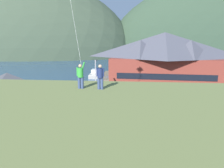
% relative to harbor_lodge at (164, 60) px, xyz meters
% --- Properties ---
extents(ground_plane, '(600.00, 600.00, 0.00)m').
position_rel_harbor_lodge_xyz_m(ground_plane, '(-11.04, -21.76, -6.33)').
color(ground_plane, '#66604C').
extents(parking_lot_pad, '(40.00, 20.00, 0.10)m').
position_rel_harbor_lodge_xyz_m(parking_lot_pad, '(-11.04, -16.76, -6.28)').
color(parking_lot_pad, gray).
rests_on(parking_lot_pad, ground).
extents(bay_water, '(360.00, 84.00, 0.03)m').
position_rel_harbor_lodge_xyz_m(bay_water, '(-11.04, 38.24, -6.31)').
color(bay_water, navy).
rests_on(bay_water, ground).
extents(far_hill_east_peak, '(144.20, 75.21, 94.46)m').
position_rel_harbor_lodge_xyz_m(far_hill_east_peak, '(-77.57, 89.14, -6.33)').
color(far_hill_east_peak, '#3D4C38').
rests_on(far_hill_east_peak, ground).
extents(far_hill_center_saddle, '(133.05, 51.44, 89.71)m').
position_rel_harbor_lodge_xyz_m(far_hill_center_saddle, '(44.75, 92.00, -6.33)').
color(far_hill_center_saddle, '#334733').
rests_on(far_hill_center_saddle, ground).
extents(harbor_lodge, '(22.96, 13.61, 11.81)m').
position_rel_harbor_lodge_xyz_m(harbor_lodge, '(0.00, 0.00, 0.00)').
color(harbor_lodge, brown).
rests_on(harbor_lodge, ground).
extents(storage_shed_near_lot, '(6.42, 5.86, 5.57)m').
position_rel_harbor_lodge_xyz_m(storage_shed_near_lot, '(-25.05, -14.05, -3.44)').
color(storage_shed_near_lot, beige).
rests_on(storage_shed_near_lot, ground).
extents(storage_shed_waterside, '(4.64, 3.93, 4.07)m').
position_rel_harbor_lodge_xyz_m(storage_shed_waterside, '(-8.94, -1.24, -4.22)').
color(storage_shed_waterside, '#338475').
rests_on(storage_shed_waterside, ground).
extents(wharf_dock, '(3.20, 15.53, 0.70)m').
position_rel_harbor_lodge_xyz_m(wharf_dock, '(-12.99, 14.40, -5.98)').
color(wharf_dock, '#70604C').
rests_on(wharf_dock, ground).
extents(moored_boat_wharfside, '(2.79, 8.38, 2.16)m').
position_rel_harbor_lodge_xyz_m(moored_boat_wharfside, '(-16.69, 15.30, -5.61)').
color(moored_boat_wharfside, '#A8A399').
rests_on(moored_boat_wharfside, ground).
extents(moored_boat_outer_mooring, '(2.59, 7.09, 2.16)m').
position_rel_harbor_lodge_xyz_m(moored_boat_outer_mooring, '(-9.53, 15.37, -5.61)').
color(moored_boat_outer_mooring, silver).
rests_on(moored_boat_outer_mooring, ground).
extents(parked_car_front_row_end, '(4.32, 2.30, 1.82)m').
position_rel_harbor_lodge_xyz_m(parked_car_front_row_end, '(-10.60, -21.22, -5.26)').
color(parked_car_front_row_end, '#B28923').
rests_on(parked_car_front_row_end, parking_lot_pad).
extents(parked_car_front_row_red, '(4.28, 2.22, 1.82)m').
position_rel_harbor_lodge_xyz_m(parked_car_front_row_red, '(4.23, -16.21, -5.26)').
color(parked_car_front_row_red, '#9EA3A8').
rests_on(parked_car_front_row_red, parking_lot_pad).
extents(parked_car_back_row_right, '(4.28, 2.21, 1.82)m').
position_rel_harbor_lodge_xyz_m(parked_car_back_row_right, '(-19.09, -22.30, -5.26)').
color(parked_car_back_row_right, silver).
rests_on(parked_car_back_row_right, parking_lot_pad).
extents(parked_car_back_row_left, '(4.34, 2.35, 1.82)m').
position_rel_harbor_lodge_xyz_m(parked_car_back_row_left, '(-5.10, -21.17, -5.26)').
color(parked_car_back_row_left, navy).
rests_on(parked_car_back_row_left, parking_lot_pad).
extents(parked_car_mid_row_near, '(4.24, 2.13, 1.82)m').
position_rel_harbor_lodge_xyz_m(parked_car_mid_row_near, '(-6.57, -15.97, -5.26)').
color(parked_car_mid_row_near, '#9EA3A8').
rests_on(parked_car_mid_row_near, parking_lot_pad).
extents(parking_light_pole, '(0.24, 0.78, 7.20)m').
position_rel_harbor_lodge_xyz_m(parking_light_pole, '(-12.13, -11.20, -2.09)').
color(parking_light_pole, '#ADADB2').
rests_on(parking_light_pole, parking_lot_pad).
extents(person_kite_flyer, '(0.54, 0.65, 1.86)m').
position_rel_harbor_lodge_xyz_m(person_kite_flyer, '(-10.12, -29.43, 1.66)').
color(person_kite_flyer, '#384770').
rests_on(person_kite_flyer, grassy_hill_foreground).
extents(person_companion, '(0.55, 0.40, 1.74)m').
position_rel_harbor_lodge_xyz_m(person_companion, '(-8.69, -29.54, 1.65)').
color(person_companion, '#384770').
rests_on(person_companion, grassy_hill_foreground).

